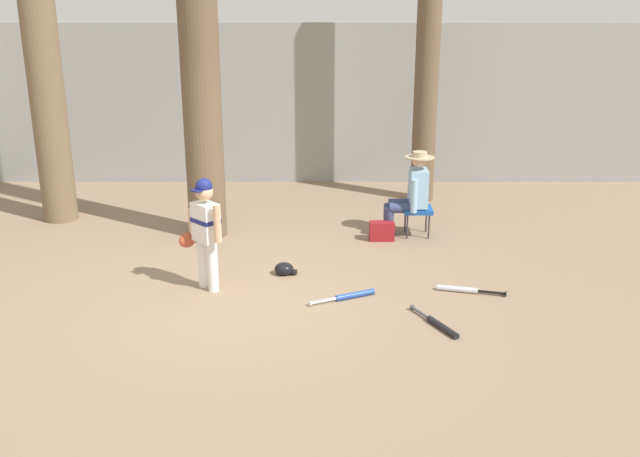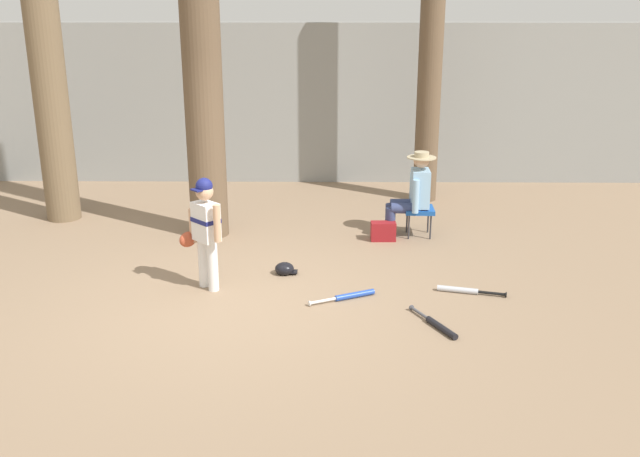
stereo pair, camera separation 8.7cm
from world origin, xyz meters
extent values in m
plane|color=#897056|center=(0.00, 0.00, 0.00)|extent=(60.00, 60.00, 0.00)
cube|color=gray|center=(0.00, 5.68, 1.40)|extent=(18.00, 0.36, 2.81)
cone|color=brown|center=(-0.68, 2.45, 0.00)|extent=(0.69, 0.69, 0.31)
cylinder|color=brown|center=(2.60, 4.34, 2.60)|extent=(0.38, 0.38, 5.21)
cone|color=brown|center=(2.60, 4.34, 0.00)|extent=(0.51, 0.51, 0.23)
cylinder|color=white|center=(-0.31, 0.41, 0.29)|extent=(0.12, 0.12, 0.58)
cylinder|color=white|center=(-0.44, 0.54, 0.29)|extent=(0.12, 0.12, 0.58)
cube|color=white|center=(-0.37, 0.47, 0.80)|extent=(0.35, 0.35, 0.44)
cube|color=navy|center=(-0.37, 0.47, 0.82)|extent=(0.36, 0.37, 0.05)
sphere|color=tan|center=(-0.37, 0.47, 1.15)|extent=(0.20, 0.20, 0.20)
sphere|color=navy|center=(-0.37, 0.47, 1.21)|extent=(0.19, 0.19, 0.19)
cube|color=navy|center=(-0.44, 0.41, 1.19)|extent=(0.17, 0.17, 0.02)
cylinder|color=tan|center=(-0.22, 0.29, 0.84)|extent=(0.11, 0.11, 0.42)
cylinder|color=tan|center=(-0.55, 0.59, 0.72)|extent=(0.11, 0.11, 0.40)
ellipsoid|color=#AD472D|center=(-0.61, 0.57, 0.56)|extent=(0.24, 0.24, 0.18)
cube|color=#194C9E|center=(2.27, 2.41, 0.38)|extent=(0.41, 0.41, 0.06)
cylinder|color=#333338|center=(2.11, 2.26, 0.19)|extent=(0.02, 0.02, 0.38)
cylinder|color=#333338|center=(2.12, 2.56, 0.19)|extent=(0.02, 0.02, 0.38)
cylinder|color=#333338|center=(2.41, 2.26, 0.19)|extent=(0.02, 0.02, 0.38)
cylinder|color=#333338|center=(2.42, 2.56, 0.19)|extent=(0.02, 0.02, 0.38)
cylinder|color=navy|center=(1.87, 2.32, 0.21)|extent=(0.13, 0.13, 0.43)
cylinder|color=navy|center=(1.87, 2.52, 0.21)|extent=(0.13, 0.13, 0.43)
cylinder|color=navy|center=(2.07, 2.31, 0.43)|extent=(0.40, 0.16, 0.15)
cylinder|color=navy|center=(2.07, 2.51, 0.43)|extent=(0.40, 0.16, 0.15)
cube|color=#8CB7D8|center=(2.27, 2.41, 0.69)|extent=(0.25, 0.36, 0.52)
cylinder|color=#8CB7D8|center=(2.18, 2.19, 0.63)|extent=(0.09, 0.09, 0.46)
cylinder|color=#8CB7D8|center=(2.19, 2.63, 0.63)|extent=(0.09, 0.09, 0.46)
sphere|color=tan|center=(2.27, 2.41, 1.09)|extent=(0.22, 0.22, 0.22)
cylinder|color=tan|center=(2.27, 2.41, 1.12)|extent=(0.40, 0.40, 0.02)
cylinder|color=tan|center=(2.27, 2.41, 1.16)|extent=(0.20, 0.20, 0.09)
cube|color=maroon|center=(1.76, 2.20, 0.13)|extent=(0.34, 0.19, 0.26)
cone|color=brown|center=(-3.02, 3.19, 0.00)|extent=(0.69, 0.69, 0.30)
cylinder|color=#B7BCC6|center=(2.47, 0.37, 0.03)|extent=(0.46, 0.18, 0.07)
cylinder|color=black|center=(2.84, 0.28, 0.03)|extent=(0.30, 0.11, 0.03)
cylinder|color=black|center=(2.99, 0.24, 0.03)|extent=(0.03, 0.06, 0.06)
cylinder|color=#2347AD|center=(1.30, 0.21, 0.03)|extent=(0.46, 0.26, 0.07)
cylinder|color=silver|center=(0.94, 0.04, 0.03)|extent=(0.30, 0.16, 0.03)
cylinder|color=silver|center=(0.80, -0.03, 0.03)|extent=(0.04, 0.06, 0.06)
cylinder|color=black|center=(2.14, -0.61, 0.03)|extent=(0.27, 0.45, 0.07)
cylinder|color=#4C4C51|center=(1.96, -0.26, 0.03)|extent=(0.17, 0.29, 0.03)
cylinder|color=#4C4C51|center=(1.89, -0.12, 0.03)|extent=(0.06, 0.04, 0.06)
ellipsoid|color=black|center=(0.47, 0.92, 0.07)|extent=(0.23, 0.21, 0.16)
cube|color=black|center=(0.58, 0.92, 0.03)|extent=(0.09, 0.12, 0.02)
camera|label=1|loc=(0.90, -7.03, 3.15)|focal=39.53mm
camera|label=2|loc=(0.99, -7.03, 3.15)|focal=39.53mm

